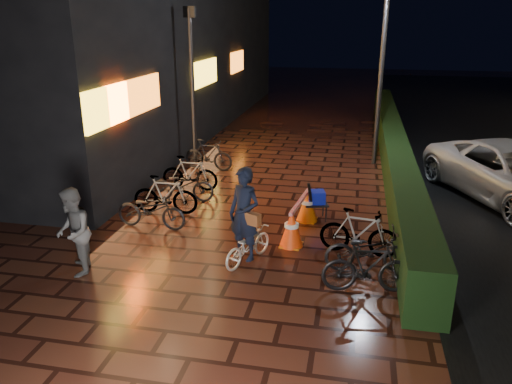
% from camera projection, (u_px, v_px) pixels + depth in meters
% --- Properties ---
extents(ground, '(80.00, 80.00, 0.00)m').
position_uv_depth(ground, '(243.00, 254.00, 10.02)').
color(ground, '#381911').
rests_on(ground, ground).
extents(hedge, '(0.70, 20.00, 1.00)m').
position_uv_depth(hedge, '(392.00, 144.00, 16.64)').
color(hedge, black).
rests_on(hedge, ground).
extents(bystander_person, '(0.91, 0.99, 1.65)m').
position_uv_depth(bystander_person, '(73.00, 232.00, 9.02)').
color(bystander_person, '#5F5F61').
rests_on(bystander_person, ground).
extents(storefront_block, '(12.09, 22.00, 9.00)m').
position_uv_depth(storefront_block, '(83.00, 18.00, 20.96)').
color(storefront_block, black).
rests_on(storefront_block, ground).
extents(lamp_post_hedge, '(0.54, 0.16, 5.63)m').
position_uv_depth(lamp_post_hedge, '(382.00, 66.00, 15.25)').
color(lamp_post_hedge, black).
rests_on(lamp_post_hedge, ground).
extents(lamp_post_sf, '(0.45, 0.25, 4.82)m').
position_uv_depth(lamp_post_sf, '(192.00, 81.00, 15.30)').
color(lamp_post_sf, black).
rests_on(lamp_post_sf, ground).
extents(cyclist, '(0.99, 1.42, 1.93)m').
position_uv_depth(cyclist, '(246.00, 229.00, 9.44)').
color(cyclist, silver).
rests_on(cyclist, ground).
extents(traffic_barrier, '(0.67, 1.92, 0.78)m').
position_uv_depth(traffic_barrier, '(300.00, 216.00, 10.92)').
color(traffic_barrier, '#FF400D').
rests_on(traffic_barrier, ground).
extents(cart_assembly, '(0.63, 0.67, 1.01)m').
position_uv_depth(cart_assembly, '(316.00, 199.00, 11.58)').
color(cart_assembly, black).
rests_on(cart_assembly, ground).
extents(parked_bikes_storefront, '(1.81, 5.34, 0.95)m').
position_uv_depth(parked_bikes_storefront, '(181.00, 182.00, 12.94)').
color(parked_bikes_storefront, black).
rests_on(parked_bikes_storefront, ground).
extents(parked_bikes_hedge, '(1.85, 2.14, 0.95)m').
position_uv_depth(parked_bikes_hedge, '(365.00, 249.00, 9.20)').
color(parked_bikes_hedge, black).
rests_on(parked_bikes_hedge, ground).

